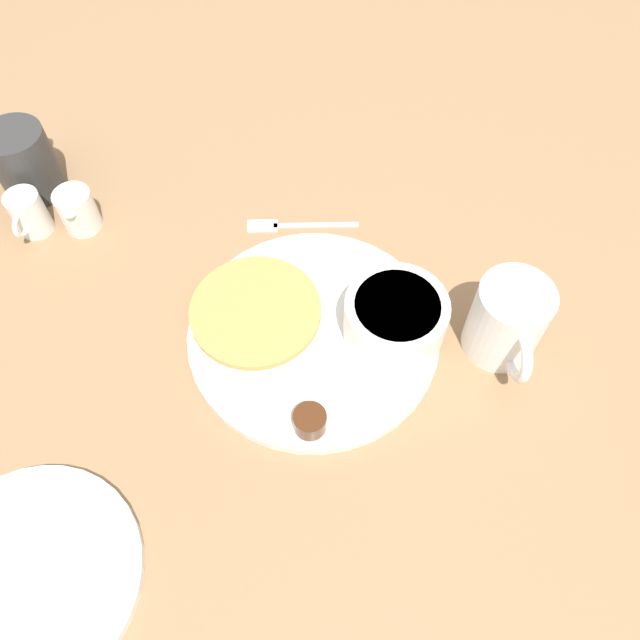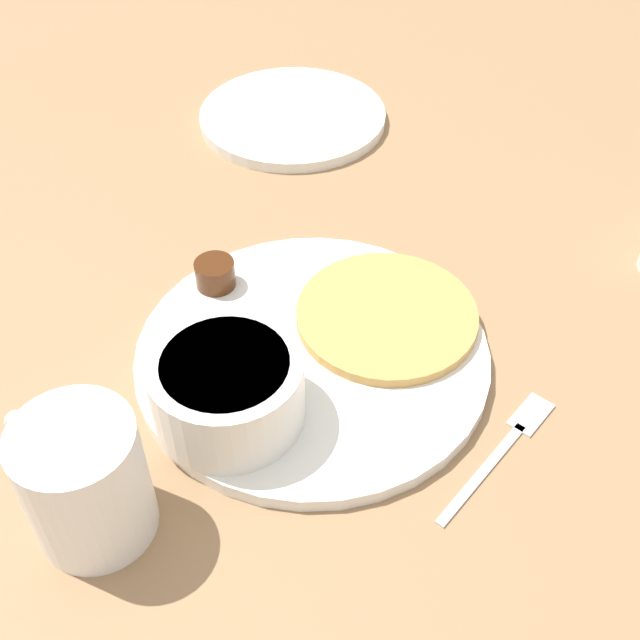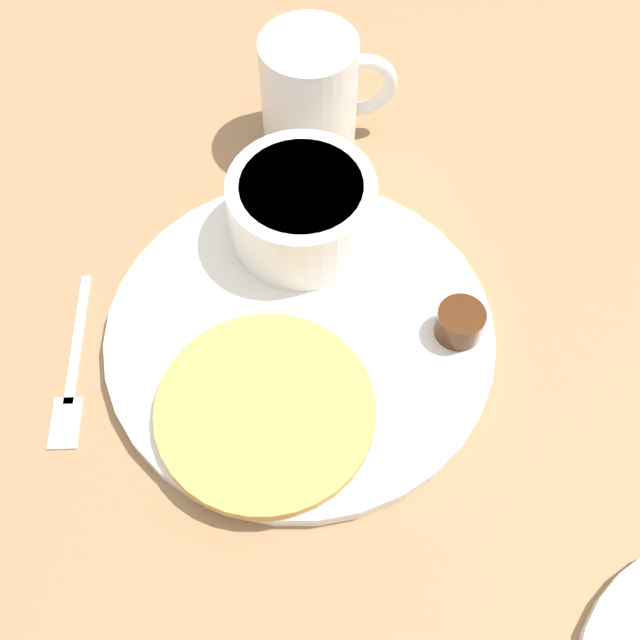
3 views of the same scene
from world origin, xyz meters
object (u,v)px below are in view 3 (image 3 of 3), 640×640
plate (300,334)px  bowl (302,208)px  coffee_mug (312,91)px  fork (71,379)px

plate → bowl: (0.08, -0.03, 0.04)m
coffee_mug → bowl: bearing=159.9°
bowl → coffee_mug: bearing=-20.1°
bowl → fork: 0.21m
coffee_mug → fork: (-0.18, 0.23, -0.05)m
fork → bowl: bearing=-69.6°
plate → coffee_mug: 0.21m
bowl → fork: bowl is taller
coffee_mug → plate: bearing=161.1°
fork → plate: bearing=-94.6°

